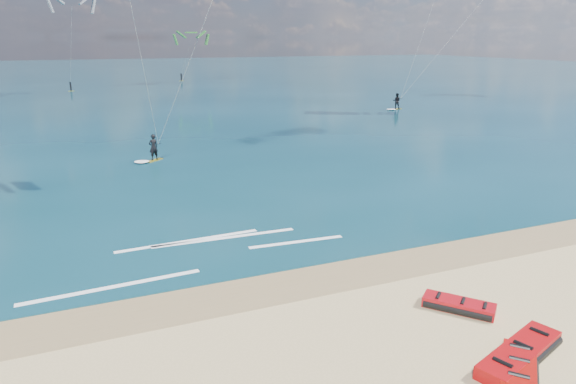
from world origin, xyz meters
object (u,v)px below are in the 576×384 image
object	(u,v)px
packed_kite_mid	(458,310)
packed_kite_right	(517,374)
kitesurfer_main	(164,23)
kitesurfer_far	(434,30)
packed_kite_left	(519,360)

from	to	relation	value
packed_kite_mid	packed_kite_right	world-z (taller)	packed_kite_right
kitesurfer_main	kitesurfer_far	xyz separation A→B (m)	(32.53, 18.08, -0.01)
packed_kite_left	packed_kite_right	bearing A→B (deg)	-157.32
packed_kite_right	kitesurfer_far	xyz separation A→B (m)	(28.11, 41.06, 8.90)
packed_kite_left	packed_kite_mid	distance (m)	2.71
packed_kite_left	kitesurfer_far	bearing A→B (deg)	36.49
packed_kite_mid	kitesurfer_main	bearing A→B (deg)	154.19
packed_kite_right	kitesurfer_far	bearing A→B (deg)	12.09
packed_kite_mid	kitesurfer_far	xyz separation A→B (m)	(27.34, 37.93, 8.90)
kitesurfer_main	kitesurfer_far	bearing A→B (deg)	-11.46
packed_kite_right	packed_kite_mid	bearing A→B (deg)	32.64
packed_kite_left	kitesurfer_main	bearing A→B (deg)	82.96
packed_kite_right	kitesurfer_main	bearing A→B (deg)	57.36
packed_kite_mid	kitesurfer_far	size ratio (longest dim) A/B	0.14
packed_kite_left	kitesurfer_main	size ratio (longest dim) A/B	0.20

